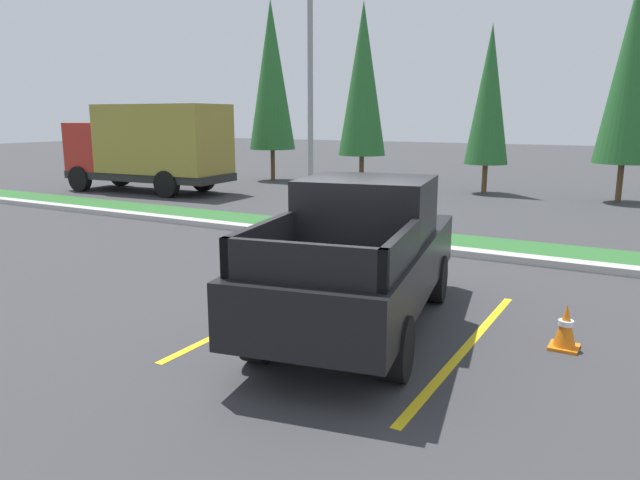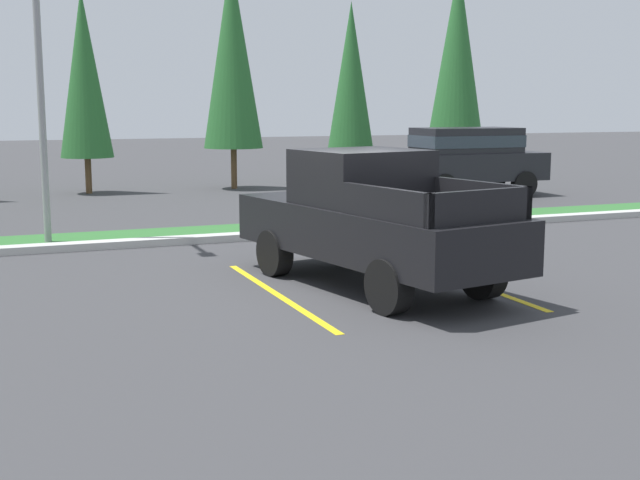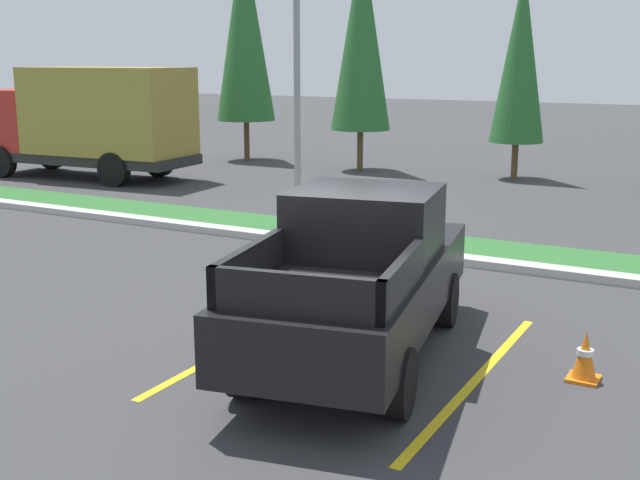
{
  "view_description": "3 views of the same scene",
  "coord_description": "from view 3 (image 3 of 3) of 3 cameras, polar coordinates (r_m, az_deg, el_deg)",
  "views": [
    {
      "loc": [
        3.97,
        -7.39,
        2.94
      ],
      "look_at": [
        -0.41,
        0.26,
        1.11
      ],
      "focal_mm": 33.42,
      "sensor_mm": 36.0,
      "label": 1
    },
    {
      "loc": [
        -5.02,
        -11.72,
        2.78
      ],
      "look_at": [
        -0.27,
        0.25,
        0.72
      ],
      "focal_mm": 47.45,
      "sensor_mm": 36.0,
      "label": 2
    },
    {
      "loc": [
        4.62,
        -8.71,
        3.69
      ],
      "look_at": [
        -0.2,
        0.11,
        1.39
      ],
      "focal_mm": 45.05,
      "sensor_mm": 36.0,
      "label": 3
    }
  ],
  "objects": [
    {
      "name": "street_light",
      "position": [
        16.8,
        -1.93,
        14.27
      ],
      "size": [
        0.24,
        1.49,
        7.11
      ],
      "color": "gray",
      "rests_on": "ground"
    },
    {
      "name": "cypress_tree_center",
      "position": [
        25.5,
        14.04,
        12.58
      ],
      "size": [
        1.65,
        1.65,
        6.35
      ],
      "color": "brown",
      "rests_on": "ground"
    },
    {
      "name": "grass_median",
      "position": [
        15.94,
        11.03,
        -0.66
      ],
      "size": [
        56.0,
        1.8,
        0.06
      ],
      "primitive_type": "cube",
      "color": "#2D662D",
      "rests_on": "ground"
    },
    {
      "name": "parking_line_near",
      "position": [
        10.97,
        -4.65,
        -6.82
      ],
      "size": [
        0.12,
        4.8,
        0.01
      ],
      "primitive_type": "cube",
      "color": "yellow",
      "rests_on": "ground"
    },
    {
      "name": "ground_plane",
      "position": [
        10.53,
        0.68,
        -7.66
      ],
      "size": [
        120.0,
        120.0,
        0.0
      ],
      "primitive_type": "plane",
      "color": "#38383A"
    },
    {
      "name": "pickup_truck_main",
      "position": [
        9.97,
        2.83,
        -2.57
      ],
      "size": [
        2.85,
        5.49,
        2.1
      ],
      "color": "black",
      "rests_on": "ground"
    },
    {
      "name": "cypress_tree_leftmost",
      "position": [
        29.57,
        -5.39,
        14.89
      ],
      "size": [
        2.11,
        2.11,
        8.1
      ],
      "color": "brown",
      "rests_on": "ground"
    },
    {
      "name": "cypress_tree_left_inner",
      "position": [
        26.76,
        2.96,
        14.41
      ],
      "size": [
        1.95,
        1.95,
        7.52
      ],
      "color": "brown",
      "rests_on": "ground"
    },
    {
      "name": "parking_line_far",
      "position": [
        9.72,
        11.04,
        -9.67
      ],
      "size": [
        0.12,
        4.8,
        0.01
      ],
      "primitive_type": "cube",
      "color": "yellow",
      "rests_on": "ground"
    },
    {
      "name": "cargo_truck_distant",
      "position": [
        25.98,
        -15.93,
        8.29
      ],
      "size": [
        6.94,
        2.88,
        3.4
      ],
      "color": "black",
      "rests_on": "ground"
    },
    {
      "name": "curb_strip",
      "position": [
        14.92,
        9.74,
        -1.36
      ],
      "size": [
        56.0,
        0.4,
        0.15
      ],
      "primitive_type": "cube",
      "color": "#B2B2AD",
      "rests_on": "ground"
    },
    {
      "name": "traffic_cone",
      "position": [
        9.91,
        18.3,
        -7.87
      ],
      "size": [
        0.36,
        0.36,
        0.6
      ],
      "color": "orange",
      "rests_on": "ground"
    }
  ]
}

